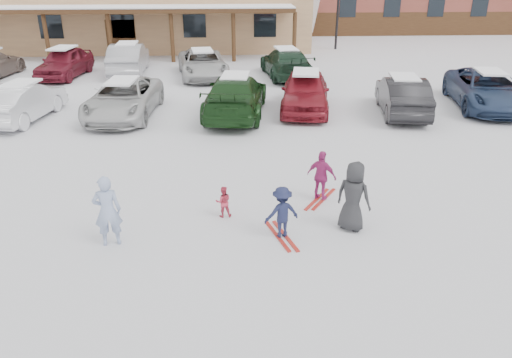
{
  "coord_description": "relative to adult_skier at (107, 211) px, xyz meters",
  "views": [
    {
      "loc": [
        -0.24,
        -9.41,
        5.6
      ],
      "look_at": [
        0.3,
        1.0,
        1.0
      ],
      "focal_mm": 35.0,
      "sensor_mm": 36.0,
      "label": 1
    }
  ],
  "objects": [
    {
      "name": "ground",
      "position": [
        2.86,
        0.02,
        -0.79
      ],
      "size": [
        160.0,
        160.0,
        0.0
      ],
      "primitive_type": "plane",
      "color": "silver",
      "rests_on": "ground"
    },
    {
      "name": "adult_skier",
      "position": [
        0.0,
        0.0,
        0.0
      ],
      "size": [
        0.64,
        0.48,
        1.58
      ],
      "primitive_type": "imported",
      "rotation": [
        0.0,
        0.0,
        3.34
      ],
      "color": "#92A3C8",
      "rests_on": "ground"
    },
    {
      "name": "toddler_red",
      "position": [
        2.4,
        1.13,
        -0.4
      ],
      "size": [
        0.4,
        0.33,
        0.77
      ],
      "primitive_type": "imported",
      "rotation": [
        0.0,
        0.0,
        3.24
      ],
      "color": "#C5354C",
      "rests_on": "ground"
    },
    {
      "name": "child_navy",
      "position": [
        3.68,
        0.12,
        -0.19
      ],
      "size": [
        0.86,
        0.64,
        1.19
      ],
      "primitive_type": "imported",
      "rotation": [
        0.0,
        0.0,
        3.43
      ],
      "color": "#181D3C",
      "rests_on": "ground"
    },
    {
      "name": "skis_child_navy",
      "position": [
        3.68,
        0.12,
        -0.77
      ],
      "size": [
        0.59,
        1.4,
        0.03
      ],
      "primitive_type": "cube",
      "rotation": [
        0.0,
        0.0,
        3.43
      ],
      "color": "#A61F17",
      "rests_on": "ground"
    },
    {
      "name": "child_magenta",
      "position": [
        4.85,
        1.9,
        -0.14
      ],
      "size": [
        0.82,
        0.68,
        1.31
      ],
      "primitive_type": "imported",
      "rotation": [
        0.0,
        0.0,
        2.57
      ],
      "color": "#AC2A71",
      "rests_on": "ground"
    },
    {
      "name": "skis_child_magenta",
      "position": [
        4.85,
        1.9,
        -0.77
      ],
      "size": [
        0.93,
        1.29,
        0.03
      ],
      "primitive_type": "cube",
      "rotation": [
        0.0,
        0.0,
        2.57
      ],
      "color": "#A61F17",
      "rests_on": "ground"
    },
    {
      "name": "bystander_dark",
      "position": [
        5.29,
        0.39,
        0.02
      ],
      "size": [
        0.94,
        0.88,
        1.61
      ],
      "primitive_type": "imported",
      "rotation": [
        0.0,
        0.0,
        2.52
      ],
      "color": "#28282B",
      "rests_on": "ground"
    },
    {
      "name": "parked_car_1",
      "position": [
        -5.19,
        9.32,
        -0.09
      ],
      "size": [
        2.14,
        4.43,
        1.4
      ],
      "primitive_type": "imported",
      "rotation": [
        0.0,
        0.0,
        2.98
      ],
      "color": "silver",
      "rests_on": "ground"
    },
    {
      "name": "parked_car_2",
      "position": [
        -1.5,
        9.62,
        -0.09
      ],
      "size": [
        2.64,
        5.17,
        1.4
      ],
      "primitive_type": "imported",
      "rotation": [
        0.0,
        0.0,
        -0.06
      ],
      "color": "#B9B9B9",
      "rests_on": "ground"
    },
    {
      "name": "parked_car_3",
      "position": [
        2.81,
        9.54,
        -0.01
      ],
      "size": [
        2.83,
        5.6,
        1.56
      ],
      "primitive_type": "imported",
      "rotation": [
        0.0,
        0.0,
        3.02
      ],
      "color": "#173816",
      "rests_on": "ground"
    },
    {
      "name": "parked_car_4",
      "position": [
        5.59,
        10.04,
        -0.01
      ],
      "size": [
        2.55,
        4.82,
        1.56
      ],
      "primitive_type": "imported",
      "rotation": [
        0.0,
        0.0,
        -0.16
      ],
      "color": "maroon",
      "rests_on": "ground"
    },
    {
      "name": "parked_car_5",
      "position": [
        9.32,
        9.38,
        -0.06
      ],
      "size": [
        2.19,
        4.63,
        1.47
      ],
      "primitive_type": "imported",
      "rotation": [
        0.0,
        0.0,
        2.99
      ],
      "color": "black",
      "rests_on": "ground"
    },
    {
      "name": "parked_car_6",
      "position": [
        13.06,
        10.12,
        -0.04
      ],
      "size": [
        3.34,
        5.71,
        1.49
      ],
      "primitive_type": "imported",
      "rotation": [
        0.0,
        0.0,
        -0.17
      ],
      "color": "navy",
      "rests_on": "ground"
    },
    {
      "name": "parked_car_8",
      "position": [
        -5.89,
        16.94,
        -0.04
      ],
      "size": [
        2.32,
        4.57,
        1.49
      ],
      "primitive_type": "imported",
      "rotation": [
        0.0,
        0.0,
        -0.13
      ],
      "color": "maroon",
      "rests_on": "ground"
    },
    {
      "name": "parked_car_9",
      "position": [
        -2.76,
        17.69,
        -0.0
      ],
      "size": [
        1.87,
        4.84,
        1.57
      ],
      "primitive_type": "imported",
      "rotation": [
        0.0,
        0.0,
        3.18
      ],
      "color": "#9B9A9F",
      "rests_on": "ground"
    },
    {
      "name": "parked_car_10",
      "position": [
        1.22,
        16.53,
        -0.1
      ],
      "size": [
        2.97,
        5.25,
        1.38
      ],
      "primitive_type": "imported",
      "rotation": [
        0.0,
        0.0,
        0.14
      ],
      "color": "#B9B9B9",
      "rests_on": "ground"
    },
    {
      "name": "parked_car_11",
      "position": [
        5.49,
        16.32,
        -0.06
      ],
      "size": [
        2.57,
        5.21,
        1.46
      ],
      "primitive_type": "imported",
      "rotation": [
        0.0,
        0.0,
        3.25
      ],
      "color": "#1A3423",
      "rests_on": "ground"
    }
  ]
}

